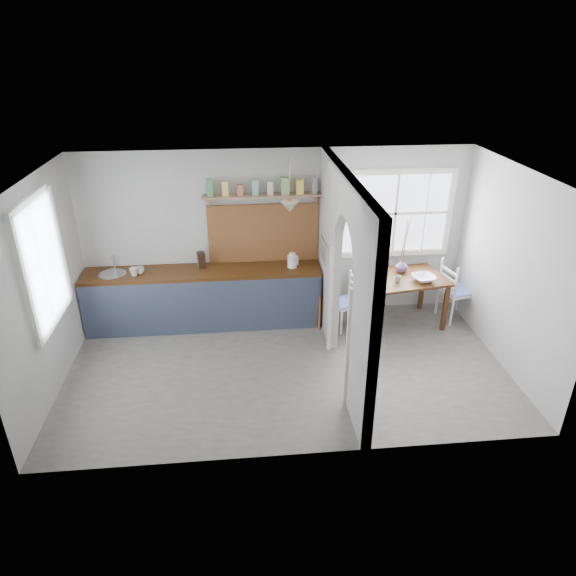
{
  "coord_description": "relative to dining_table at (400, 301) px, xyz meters",
  "views": [
    {
      "loc": [
        -0.55,
        -5.7,
        4.0
      ],
      "look_at": [
        0.05,
        0.34,
        1.02
      ],
      "focal_mm": 32.0,
      "sensor_mm": 36.0,
      "label": 1
    }
  ],
  "objects": [
    {
      "name": "bowl",
      "position": [
        0.27,
        -0.15,
        0.43
      ],
      "size": [
        0.39,
        0.39,
        0.08
      ],
      "primitive_type": "imported",
      "rotation": [
        0.0,
        0.0,
        0.21
      ],
      "color": "white",
      "rests_on": "dining_table"
    },
    {
      "name": "utensil_rail",
      "position": [
        -1.22,
        -0.13,
        1.06
      ],
      "size": [
        0.02,
        0.5,
        0.02
      ],
      "primitive_type": "cylinder",
      "rotation": [
        1.57,
        0.0,
        0.0
      ],
      "color": "#BCBDC1",
      "rests_on": "partition"
    },
    {
      "name": "vase",
      "position": [
        0.04,
        0.19,
        0.49
      ],
      "size": [
        0.25,
        0.25,
        0.2
      ],
      "primitive_type": "imported",
      "rotation": [
        0.0,
        0.0,
        -0.38
      ],
      "color": "#5A3C61",
      "rests_on": "dining_table"
    },
    {
      "name": "towel_magenta",
      "position": [
        -1.25,
        -0.06,
        -0.12
      ],
      "size": [
        0.02,
        0.03,
        0.53
      ],
      "primitive_type": "cube",
      "color": "#A22B4F",
      "rests_on": "counter"
    },
    {
      "name": "walls",
      "position": [
        -1.83,
        -1.03,
        0.91
      ],
      "size": [
        5.81,
        3.21,
        2.6
      ],
      "color": "beige",
      "rests_on": "floor"
    },
    {
      "name": "ceiling",
      "position": [
        -1.83,
        -1.03,
        2.21
      ],
      "size": [
        5.8,
        3.2,
        0.01
      ],
      "primitive_type": "cube",
      "color": "beige",
      "rests_on": "walls"
    },
    {
      "name": "plate",
      "position": [
        -0.43,
        -0.02,
        0.4
      ],
      "size": [
        0.17,
        0.17,
        0.01
      ],
      "primitive_type": "cylinder",
      "rotation": [
        0.0,
        0.0,
        -0.02
      ],
      "color": "#352627",
      "rests_on": "dining_table"
    },
    {
      "name": "mug_a",
      "position": [
        -3.93,
        0.19,
        0.57
      ],
      "size": [
        0.14,
        0.14,
        0.12
      ],
      "primitive_type": "imported",
      "rotation": [
        0.0,
        0.0,
        -0.12
      ],
      "color": "silver",
      "rests_on": "counter"
    },
    {
      "name": "table_cup",
      "position": [
        -0.12,
        -0.15,
        0.44
      ],
      "size": [
        0.12,
        0.12,
        0.09
      ],
      "primitive_type": "imported",
      "rotation": [
        0.0,
        0.0,
        -0.24
      ],
      "color": "#76A474",
      "rests_on": "dining_table"
    },
    {
      "name": "backsplash",
      "position": [
        -2.03,
        0.55,
        0.96
      ],
      "size": [
        1.65,
        0.03,
        0.9
      ],
      "primitive_type": "cube",
      "color": "brown",
      "rests_on": "walls"
    },
    {
      "name": "pendant_lamp",
      "position": [
        -1.68,
        0.12,
        1.49
      ],
      "size": [
        0.26,
        0.26,
        0.16
      ],
      "primitive_type": "cone",
      "color": "silver",
      "rests_on": "ceiling"
    },
    {
      "name": "shelf",
      "position": [
        -2.03,
        0.46,
        1.61
      ],
      "size": [
        1.75,
        0.2,
        0.21
      ],
      "color": "#A27756",
      "rests_on": "walls"
    },
    {
      "name": "chair_right",
      "position": [
        0.93,
        0.08,
        0.09
      ],
      "size": [
        0.53,
        0.53,
        0.97
      ],
      "primitive_type": null,
      "rotation": [
        0.0,
        0.0,
        1.78
      ],
      "color": "white",
      "rests_on": "floor"
    },
    {
      "name": "kettle",
      "position": [
        -1.62,
        0.27,
        0.62
      ],
      "size": [
        0.21,
        0.18,
        0.22
      ],
      "primitive_type": null,
      "rotation": [
        0.0,
        0.0,
        0.16
      ],
      "color": "white",
      "rests_on": "counter"
    },
    {
      "name": "knife_block",
      "position": [
        -2.97,
        0.41,
        0.62
      ],
      "size": [
        0.14,
        0.17,
        0.23
      ],
      "primitive_type": "cube",
      "rotation": [
        0.0,
        0.0,
        0.25
      ],
      "color": "#352013",
      "rests_on": "counter"
    },
    {
      "name": "mug_b",
      "position": [
        -3.85,
        0.25,
        0.56
      ],
      "size": [
        0.13,
        0.13,
        0.1
      ],
      "primitive_type": "imported",
      "rotation": [
        0.0,
        0.0,
        0.01
      ],
      "color": "silver",
      "rests_on": "counter"
    },
    {
      "name": "chair_left",
      "position": [
        -0.84,
        -0.02,
        0.03
      ],
      "size": [
        0.49,
        0.49,
        0.84
      ],
      "primitive_type": null,
      "rotation": [
        0.0,
        0.0,
        -1.22
      ],
      "color": "white",
      "rests_on": "floor"
    },
    {
      "name": "nook_window",
      "position": [
        -0.03,
        0.53,
        1.21
      ],
      "size": [
        1.76,
        0.1,
        1.3
      ],
      "primitive_type": null,
      "color": "white",
      "rests_on": "walls"
    },
    {
      "name": "kitchen_window",
      "position": [
        -4.7,
        -1.03,
        1.26
      ],
      "size": [
        0.1,
        1.16,
        1.5
      ],
      "primitive_type": null,
      "color": "white",
      "rests_on": "walls"
    },
    {
      "name": "floor",
      "position": [
        -1.83,
        -1.03,
        -0.39
      ],
      "size": [
        5.8,
        3.2,
        0.01
      ],
      "primitive_type": "cube",
      "color": "gray",
      "rests_on": "ground"
    },
    {
      "name": "counter",
      "position": [
        -2.96,
        0.3,
        0.07
      ],
      "size": [
        3.5,
        0.6,
        0.9
      ],
      "color": "#502912",
      "rests_on": "floor"
    },
    {
      "name": "dining_table",
      "position": [
        0.0,
        0.0,
        0.0
      ],
      "size": [
        1.37,
        1.02,
        0.78
      ],
      "primitive_type": null,
      "rotation": [
        0.0,
        0.0,
        0.16
      ],
      "color": "#502912",
      "rests_on": "floor"
    },
    {
      "name": "towel_orange",
      "position": [
        -1.25,
        -0.07,
        -0.14
      ],
      "size": [
        0.02,
        0.03,
        0.55
      ],
      "primitive_type": "cube",
      "color": "#C65115",
      "rests_on": "counter"
    },
    {
      "name": "partition",
      "position": [
        -1.13,
        -0.97,
        1.06
      ],
      "size": [
        0.12,
        3.2,
        2.6
      ],
      "color": "beige",
      "rests_on": "floor"
    },
    {
      "name": "jar",
      "position": [
        -2.98,
        0.41,
        0.6
      ],
      "size": [
        0.13,
        0.13,
        0.18
      ],
      "primitive_type": "cylinder",
      "rotation": [
        0.0,
        0.0,
        0.12
      ],
      "color": "olive",
      "rests_on": "counter"
    },
    {
      "name": "sink",
      "position": [
        -4.26,
        0.27,
        0.5
      ],
      "size": [
        0.4,
        0.4,
        0.02
      ],
      "primitive_type": "cylinder",
      "color": "#BCBDC1",
      "rests_on": "counter"
    }
  ]
}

